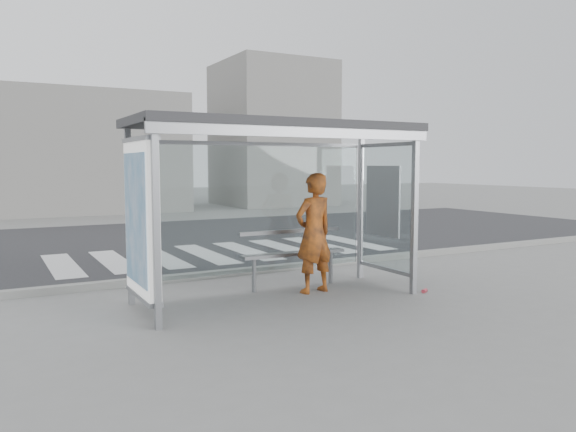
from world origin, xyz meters
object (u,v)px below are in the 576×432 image
object	(u,v)px
bus_shelter	(253,166)
soda_can	(425,291)
bench	(293,253)
person	(314,233)

from	to	relation	value
bus_shelter	soda_can	distance (m)	3.33
bench	soda_can	size ratio (longest dim) A/B	16.25
bench	soda_can	world-z (taller)	bench
person	soda_can	world-z (taller)	person
person	bus_shelter	bearing A→B (deg)	-5.45
person	soda_can	size ratio (longest dim) A/B	16.61
bus_shelter	person	distance (m)	1.49
bus_shelter	soda_can	xyz separation A→B (m)	(2.57, -0.80, -1.95)
bus_shelter	soda_can	world-z (taller)	bus_shelter
soda_can	person	bearing A→B (deg)	150.46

